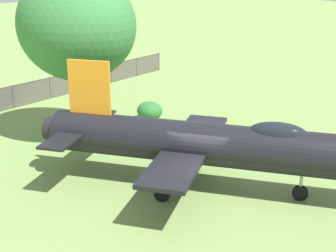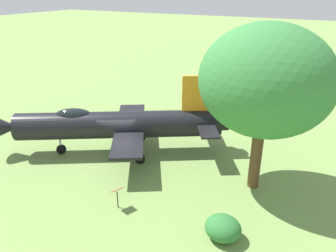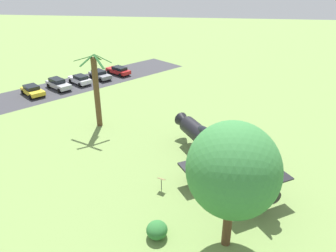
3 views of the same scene
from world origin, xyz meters
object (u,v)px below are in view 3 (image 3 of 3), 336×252
shrub_near_fence (157,230)px  parked_car_gray (100,74)px  parked_car_yellow (32,90)px  palm_tree (97,91)px  shade_tree (233,169)px  parked_car_silver (58,84)px  info_plaque (161,181)px  parked_car_red (118,70)px  display_jet (218,150)px  parked_car_white (80,79)px

shrub_near_fence → parked_car_gray: 36.37m
parked_car_yellow → palm_tree: bearing=5.9°
shade_tree → shrub_near_fence: bearing=88.7°
parked_car_gray → parked_car_silver: 7.21m
info_plaque → palm_tree: bearing=37.8°
parked_car_red → parked_car_yellow: parked_car_red is taller
shrub_near_fence → parked_car_yellow: (24.86, 21.44, 0.18)m
palm_tree → shrub_near_fence: palm_tree is taller
shrub_near_fence → info_plaque: 5.19m
parked_car_yellow → parked_car_gray: bearing=90.9°
shrub_near_fence → parked_car_yellow: 32.83m
shrub_near_fence → parked_car_silver: size_ratio=0.33×
parked_car_yellow → info_plaque: bearing=-2.6°
shrub_near_fence → parked_car_silver: parked_car_silver is taller
display_jet → parked_car_white: (21.74, 20.72, -1.21)m
parked_car_gray → parked_car_yellow: 11.11m
parked_car_silver → parked_car_yellow: (-3.01, 2.48, -0.07)m
parked_car_gray → shade_tree: bearing=-19.7°
display_jet → parked_car_red: 31.74m
parked_car_white → parked_car_yellow: parked_car_white is taller
display_jet → parked_car_yellow: display_jet is taller
display_jet → parked_car_yellow: (16.12, 25.58, -1.24)m
parked_car_red → parked_car_yellow: bearing=84.9°
shade_tree → parked_car_yellow: size_ratio=1.92×
info_plaque → parked_car_white: size_ratio=0.26×
info_plaque → parked_car_silver: (22.71, 18.56, -0.07)m
info_plaque → parked_car_silver: 29.33m
palm_tree → parked_car_yellow: palm_tree is taller
palm_tree → parked_car_gray: palm_tree is taller
shade_tree → parked_car_gray: (33.53, 18.90, -5.05)m
palm_tree → info_plaque: (-11.15, -8.64, -3.23)m
palm_tree → parked_car_yellow: bearing=55.4°
shade_tree → shrub_near_fence: (0.11, 4.54, -5.23)m
parked_car_gray → parked_car_silver: parked_car_silver is taller
info_plaque → parked_car_gray: size_ratio=0.25×
parked_car_red → parked_car_silver: parked_car_silver is taller
parked_car_white → parked_car_yellow: bearing=87.2°
parked_car_yellow → display_jet: bearing=8.3°
display_jet → info_plaque: display_jet is taller
info_plaque → parked_car_yellow: size_ratio=0.26×
parked_car_red → parked_car_silver: bearing=84.6°
parked_car_white → parked_car_yellow: 7.42m
parked_car_red → parked_car_gray: 3.60m
info_plaque → parked_car_red: (30.91, 11.52, -0.13)m
display_jet → parked_car_gray: bearing=5.5°
parked_car_gray → display_jet: bearing=-12.3°
shrub_near_fence → parked_car_white: (30.47, 16.58, 0.21)m
parked_car_yellow → parked_car_white: bearing=89.6°
parked_car_silver → parked_car_yellow: bearing=-92.5°
parked_car_gray → palm_tree: bearing=-31.9°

